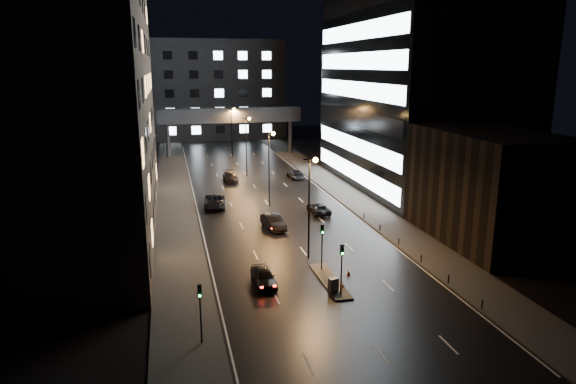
% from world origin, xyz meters
% --- Properties ---
extents(ground, '(160.00, 160.00, 0.00)m').
position_xyz_m(ground, '(0.00, 40.00, 0.00)').
color(ground, black).
rests_on(ground, ground).
extents(sidewalk_left, '(5.00, 110.00, 0.15)m').
position_xyz_m(sidewalk_left, '(-12.50, 35.00, 0.07)').
color(sidewalk_left, '#383533').
rests_on(sidewalk_left, ground).
extents(sidewalk_right, '(5.00, 110.00, 0.15)m').
position_xyz_m(sidewalk_right, '(12.50, 35.00, 0.07)').
color(sidewalk_right, '#383533').
rests_on(sidewalk_right, ground).
extents(building_left, '(15.00, 48.00, 40.00)m').
position_xyz_m(building_left, '(-22.50, 24.00, 20.00)').
color(building_left, '#2D2319').
rests_on(building_left, ground).
extents(building_right_low, '(10.00, 18.00, 12.00)m').
position_xyz_m(building_right_low, '(20.00, 9.00, 6.00)').
color(building_right_low, black).
rests_on(building_right_low, ground).
extents(building_right_glass, '(20.00, 36.00, 45.00)m').
position_xyz_m(building_right_glass, '(25.00, 36.00, 22.50)').
color(building_right_glass, black).
rests_on(building_right_glass, ground).
extents(building_far, '(34.00, 14.00, 25.00)m').
position_xyz_m(building_far, '(0.00, 98.00, 12.50)').
color(building_far, '#333335').
rests_on(building_far, ground).
extents(skybridge, '(30.00, 3.00, 10.00)m').
position_xyz_m(skybridge, '(0.00, 70.00, 8.34)').
color(skybridge, '#333335').
rests_on(skybridge, ground).
extents(median_island, '(1.60, 8.00, 0.15)m').
position_xyz_m(median_island, '(0.30, 2.00, 0.07)').
color(median_island, '#383533').
rests_on(median_island, ground).
extents(traffic_signal_near, '(0.28, 0.34, 4.40)m').
position_xyz_m(traffic_signal_near, '(0.30, 4.49, 3.09)').
color(traffic_signal_near, black).
rests_on(traffic_signal_near, median_island).
extents(traffic_signal_far, '(0.28, 0.34, 4.40)m').
position_xyz_m(traffic_signal_far, '(0.30, -1.01, 3.09)').
color(traffic_signal_far, black).
rests_on(traffic_signal_far, median_island).
extents(traffic_signal_corner, '(0.28, 0.34, 4.40)m').
position_xyz_m(traffic_signal_corner, '(-11.50, -6.01, 2.94)').
color(traffic_signal_corner, black).
rests_on(traffic_signal_corner, ground).
extents(bollard_row, '(0.12, 25.12, 0.90)m').
position_xyz_m(bollard_row, '(10.20, 6.50, 0.45)').
color(bollard_row, black).
rests_on(bollard_row, ground).
extents(streetlight_near, '(1.45, 0.50, 10.15)m').
position_xyz_m(streetlight_near, '(0.16, 8.00, 6.50)').
color(streetlight_near, black).
rests_on(streetlight_near, ground).
extents(streetlight_mid_a, '(1.45, 0.50, 10.15)m').
position_xyz_m(streetlight_mid_a, '(0.16, 28.00, 6.50)').
color(streetlight_mid_a, black).
rests_on(streetlight_mid_a, ground).
extents(streetlight_mid_b, '(1.45, 0.50, 10.15)m').
position_xyz_m(streetlight_mid_b, '(0.16, 48.00, 6.50)').
color(streetlight_mid_b, black).
rests_on(streetlight_mid_b, ground).
extents(streetlight_far, '(1.45, 0.50, 10.15)m').
position_xyz_m(streetlight_far, '(0.16, 68.00, 6.50)').
color(streetlight_far, black).
rests_on(streetlight_far, ground).
extents(car_away_a, '(1.91, 4.53, 1.53)m').
position_xyz_m(car_away_a, '(-5.52, 2.75, 0.76)').
color(car_away_a, black).
rests_on(car_away_a, ground).
extents(car_away_b, '(2.38, 5.21, 1.66)m').
position_xyz_m(car_away_b, '(-1.50, 18.06, 0.83)').
color(car_away_b, black).
rests_on(car_away_b, ground).
extents(car_away_c, '(3.32, 6.18, 1.65)m').
position_xyz_m(car_away_c, '(-7.32, 28.80, 0.83)').
color(car_away_c, black).
rests_on(car_away_c, ground).
extents(car_away_d, '(2.23, 5.33, 1.54)m').
position_xyz_m(car_away_d, '(-3.30, 44.49, 0.77)').
color(car_away_d, black).
rests_on(car_away_d, ground).
extents(car_toward_a, '(2.31, 4.85, 1.34)m').
position_xyz_m(car_toward_a, '(5.50, 22.98, 0.67)').
color(car_toward_a, black).
rests_on(car_toward_a, ground).
extents(car_toward_b, '(2.21, 5.06, 1.45)m').
position_xyz_m(car_toward_b, '(7.73, 44.19, 0.72)').
color(car_toward_b, black).
rests_on(car_toward_b, ground).
extents(utility_cabinet, '(0.89, 0.66, 1.15)m').
position_xyz_m(utility_cabinet, '(-0.10, -0.23, 0.73)').
color(utility_cabinet, '#545457').
rests_on(utility_cabinet, median_island).
extents(cone_a, '(0.38, 0.38, 0.54)m').
position_xyz_m(cone_a, '(2.43, 3.00, 0.27)').
color(cone_a, '#EB450C').
rests_on(cone_a, ground).
extents(cone_b, '(0.39, 0.39, 0.54)m').
position_xyz_m(cone_b, '(0.96, 0.39, 0.27)').
color(cone_b, orange).
rests_on(cone_b, ground).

